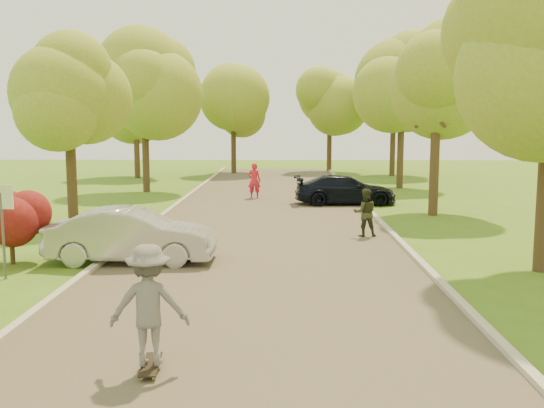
# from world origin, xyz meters

# --- Properties ---
(ground) EXTENTS (100.00, 100.00, 0.00)m
(ground) POSITION_xyz_m (0.00, 0.00, 0.00)
(ground) COLOR #466C19
(ground) RESTS_ON ground
(road) EXTENTS (8.00, 60.00, 0.01)m
(road) POSITION_xyz_m (0.00, 8.00, 0.01)
(road) COLOR #4C4438
(road) RESTS_ON ground
(curb_left) EXTENTS (0.18, 60.00, 0.12)m
(curb_left) POSITION_xyz_m (-4.05, 8.00, 0.06)
(curb_left) COLOR #B2AD9E
(curb_left) RESTS_ON ground
(curb_right) EXTENTS (0.18, 60.00, 0.12)m
(curb_right) POSITION_xyz_m (4.05, 8.00, 0.06)
(curb_right) COLOR #B2AD9E
(curb_right) RESTS_ON ground
(street_sign) EXTENTS (0.55, 0.06, 2.17)m
(street_sign) POSITION_xyz_m (-5.80, 4.00, 1.56)
(street_sign) COLOR #59595E
(street_sign) RESTS_ON ground
(red_shrub) EXTENTS (1.70, 1.70, 1.95)m
(red_shrub) POSITION_xyz_m (-6.30, 5.50, 1.10)
(red_shrub) COLOR #382619
(red_shrub) RESTS_ON ground
(tree_l_midb) EXTENTS (4.30, 4.20, 6.62)m
(tree_l_midb) POSITION_xyz_m (-6.81, 12.00, 4.59)
(tree_l_midb) COLOR #382619
(tree_l_midb) RESTS_ON ground
(tree_l_far) EXTENTS (4.92, 4.80, 7.79)m
(tree_l_far) POSITION_xyz_m (-6.39, 22.00, 5.47)
(tree_l_far) COLOR #382619
(tree_l_far) RESTS_ON ground
(tree_r_midb) EXTENTS (4.51, 4.40, 7.01)m
(tree_r_midb) POSITION_xyz_m (6.60, 14.00, 4.88)
(tree_r_midb) COLOR #382619
(tree_r_midb) RESTS_ON ground
(tree_r_far) EXTENTS (5.33, 5.20, 8.34)m
(tree_r_far) POSITION_xyz_m (7.23, 24.00, 5.83)
(tree_r_far) COLOR #382619
(tree_r_far) RESTS_ON ground
(tree_bg_a) EXTENTS (5.12, 5.00, 7.72)m
(tree_bg_a) POSITION_xyz_m (-8.78, 30.00, 5.31)
(tree_bg_a) COLOR #382619
(tree_bg_a) RESTS_ON ground
(tree_bg_b) EXTENTS (5.12, 5.00, 7.95)m
(tree_bg_b) POSITION_xyz_m (8.22, 32.00, 5.54)
(tree_bg_b) COLOR #382619
(tree_bg_b) RESTS_ON ground
(tree_bg_c) EXTENTS (4.92, 4.80, 7.33)m
(tree_bg_c) POSITION_xyz_m (-2.79, 34.00, 5.02)
(tree_bg_c) COLOR #382619
(tree_bg_c) RESTS_ON ground
(tree_bg_d) EXTENTS (5.12, 5.00, 7.72)m
(tree_bg_d) POSITION_xyz_m (4.22, 36.00, 5.31)
(tree_bg_d) COLOR #382619
(tree_bg_d) RESTS_ON ground
(silver_sedan) EXTENTS (4.26, 1.51, 1.40)m
(silver_sedan) POSITION_xyz_m (-3.30, 5.74, 0.70)
(silver_sedan) COLOR #A7A7AB
(silver_sedan) RESTS_ON ground
(dark_sedan) EXTENTS (4.55, 2.08, 1.29)m
(dark_sedan) POSITION_xyz_m (3.30, 17.17, 0.64)
(dark_sedan) COLOR black
(dark_sedan) RESTS_ON ground
(longboard) EXTENTS (0.33, 0.92, 0.10)m
(longboard) POSITION_xyz_m (-1.33, -1.13, 0.10)
(longboard) COLOR black
(longboard) RESTS_ON ground
(skateboarder) EXTENTS (1.18, 0.75, 1.75)m
(skateboarder) POSITION_xyz_m (-1.33, -1.13, 0.99)
(skateboarder) COLOR slate
(skateboarder) RESTS_ON longboard
(person_striped) EXTENTS (0.64, 0.44, 1.69)m
(person_striped) POSITION_xyz_m (-0.81, 19.24, 0.85)
(person_striped) COLOR red
(person_striped) RESTS_ON ground
(person_olive) EXTENTS (0.76, 0.60, 1.53)m
(person_olive) POSITION_xyz_m (3.14, 9.42, 0.76)
(person_olive) COLOR #2B301C
(person_olive) RESTS_ON ground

